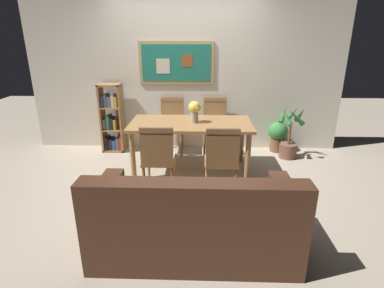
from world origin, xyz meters
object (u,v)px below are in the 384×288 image
(leather_couch, at_px, (194,223))
(flower_vase, at_px, (195,110))
(potted_palm, at_px, (289,138))
(potted_ivy, at_px, (278,135))
(dining_chair_near_right, at_px, (222,156))
(dining_chair_far_left, at_px, (172,121))
(dining_table, at_px, (191,129))
(dining_chair_near_left, at_px, (158,155))
(dining_chair_far_right, at_px, (215,121))
(bookshelf, at_px, (112,121))

(leather_couch, distance_m, flower_vase, 1.89)
(potted_palm, bearing_deg, potted_ivy, 110.22)
(dining_chair_near_right, xyz_separation_m, dining_chair_far_left, (-0.74, 1.57, 0.00))
(dining_chair_far_left, relative_size, potted_ivy, 1.73)
(dining_table, xyz_separation_m, dining_chair_near_right, (0.39, -0.78, -0.11))
(dining_table, height_order, dining_chair_near_right, dining_chair_near_right)
(dining_chair_near_right, height_order, dining_chair_near_left, same)
(dining_table, height_order, potted_ivy, dining_table)
(dining_chair_far_right, relative_size, bookshelf, 0.80)
(bookshelf, relative_size, potted_ivy, 2.18)
(potted_palm, bearing_deg, flower_vase, -159.82)
(potted_palm, bearing_deg, dining_table, -160.69)
(dining_chair_near_left, bearing_deg, potted_ivy, 41.54)
(dining_chair_near_left, height_order, potted_ivy, dining_chair_near_left)
(dining_chair_near_right, bearing_deg, potted_ivy, 56.96)
(dining_chair_near_left, bearing_deg, dining_chair_far_right, 64.92)
(leather_couch, relative_size, bookshelf, 1.57)
(leather_couch, xyz_separation_m, flower_vase, (-0.04, 1.79, 0.60))
(dining_table, bearing_deg, potted_palm, 19.31)
(dining_chair_near_right, xyz_separation_m, bookshelf, (-1.75, 1.57, -0.01))
(dining_table, distance_m, leather_couch, 1.83)
(leather_couch, height_order, potted_palm, potted_palm)
(dining_table, height_order, leather_couch, leather_couch)
(dining_table, distance_m, bookshelf, 1.57)
(dining_chair_near_left, distance_m, bookshelf, 1.84)
(potted_palm, bearing_deg, leather_couch, -121.81)
(flower_vase, bearing_deg, dining_table, 172.36)
(dining_chair_far_right, distance_m, bookshelf, 1.73)
(leather_couch, bearing_deg, dining_chair_near_right, 73.85)
(dining_chair_far_left, relative_size, bookshelf, 0.80)
(bookshelf, distance_m, flower_vase, 1.66)
(dining_chair_near_right, xyz_separation_m, potted_ivy, (1.05, 1.61, -0.25))
(leather_couch, distance_m, potted_ivy, 2.96)
(dining_chair_far_left, bearing_deg, leather_couch, -80.32)
(flower_vase, bearing_deg, dining_chair_far_right, 68.51)
(leather_couch, bearing_deg, dining_chair_far_right, 83.96)
(dining_chair_near_left, xyz_separation_m, potted_ivy, (1.80, 1.60, -0.25))
(dining_chair_far_left, bearing_deg, dining_chair_near_left, -90.53)
(dining_table, height_order, potted_palm, potted_palm)
(dining_chair_near_left, height_order, bookshelf, bookshelf)
(dining_table, relative_size, dining_chair_far_right, 1.87)
(dining_chair_far_left, distance_m, potted_palm, 1.92)
(dining_table, bearing_deg, leather_couch, -86.93)
(dining_chair_near_left, bearing_deg, potted_palm, 34.31)
(dining_chair_far_right, bearing_deg, potted_palm, -12.52)
(dining_table, distance_m, dining_chair_near_right, 0.88)
(leather_couch, bearing_deg, dining_chair_far_left, 99.68)
(bookshelf, xyz_separation_m, flower_vase, (1.41, -0.80, 0.39))
(leather_couch, height_order, bookshelf, bookshelf)
(dining_chair_far_right, height_order, bookshelf, bookshelf)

